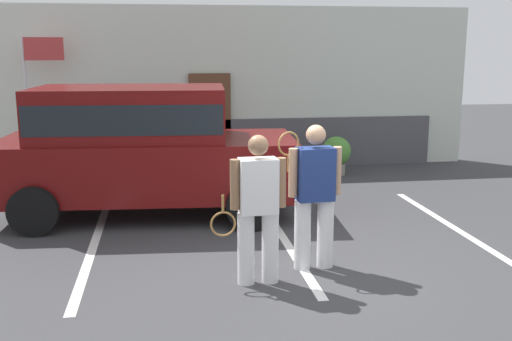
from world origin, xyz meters
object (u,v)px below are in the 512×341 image
(tennis_player_man, at_px, (258,208))
(potted_plant_by_porch, at_px, (336,153))
(parked_suv, at_px, (141,145))
(flag_pole, at_px, (35,80))
(tennis_player_woman, at_px, (314,194))

(tennis_player_man, relative_size, potted_plant_by_porch, 2.12)
(parked_suv, relative_size, flag_pole, 1.63)
(potted_plant_by_porch, relative_size, flag_pole, 0.28)
(parked_suv, distance_m, tennis_player_woman, 3.46)
(potted_plant_by_porch, height_order, flag_pole, flag_pole)
(tennis_player_man, distance_m, flag_pole, 7.24)
(tennis_player_woman, xyz_separation_m, flag_pole, (-4.27, 5.85, 1.09))
(potted_plant_by_porch, bearing_deg, flag_pole, 174.95)
(parked_suv, relative_size, tennis_player_man, 2.76)
(tennis_player_man, distance_m, tennis_player_woman, 0.84)
(tennis_player_woman, distance_m, flag_pole, 7.32)
(tennis_player_woman, distance_m, potted_plant_by_porch, 5.63)
(tennis_player_woman, bearing_deg, flag_pole, -57.65)
(tennis_player_man, bearing_deg, potted_plant_by_porch, -117.09)
(parked_suv, xyz_separation_m, tennis_player_man, (1.38, -3.10, -0.26))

